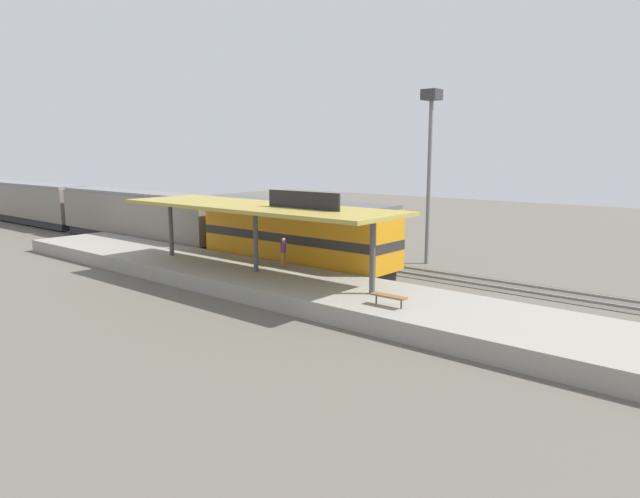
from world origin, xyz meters
The scene contains 12 objects.
ground_plane centered at (2.00, 0.00, 0.00)m, with size 120.00×120.00×0.00m, color #5B564C.
track_near centered at (0.00, 0.00, 0.03)m, with size 3.20×110.00×0.16m.
track_far centered at (4.60, 0.00, 0.03)m, with size 3.20×110.00×0.16m.
platform centered at (-4.60, 0.00, 0.45)m, with size 6.00×44.00×0.90m, color gray.
station_canopy centered at (-4.60, -0.09, 4.53)m, with size 5.20×18.00×4.70m.
platform_bench centered at (-6.00, -9.86, 1.34)m, with size 0.44×1.70×0.50m.
locomotive centered at (0.00, 1.16, 2.41)m, with size 2.93×14.43×4.44m.
passenger_carriage_front centered at (0.00, 19.16, 2.31)m, with size 2.90×20.00×4.24m.
passenger_carriage_rear centered at (0.00, 39.96, 2.31)m, with size 2.90×20.00×4.24m.
freight_car centered at (4.60, 8.96, 1.97)m, with size 2.80×12.00×3.54m.
light_mast centered at (7.80, -3.96, 8.40)m, with size 1.10×1.10×11.70m.
person_waiting centered at (-2.51, -0.16, 1.85)m, with size 0.34×0.34×1.71m.
Camera 1 is at (-26.26, -22.97, 7.52)m, focal length 31.63 mm.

